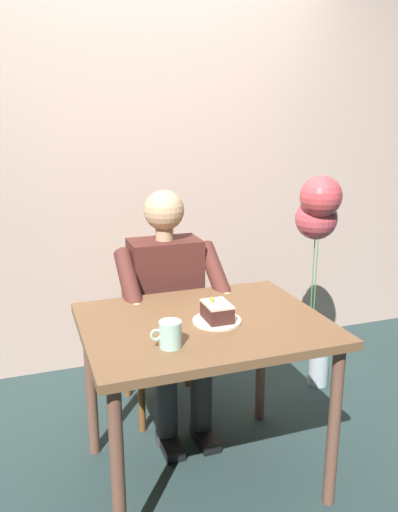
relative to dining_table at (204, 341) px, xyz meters
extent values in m
plane|color=#283D3C|center=(0.00, 0.00, -0.66)|extent=(14.00, 14.00, 0.00)
cube|color=beige|center=(0.00, -1.30, 0.84)|extent=(6.40, 0.12, 3.00)
cube|color=brown|center=(0.00, 0.00, 0.08)|extent=(1.00, 0.78, 0.04)
cylinder|color=brown|center=(-0.44, 0.33, -0.29)|extent=(0.05, 0.05, 0.73)
cylinder|color=brown|center=(0.44, 0.33, -0.29)|extent=(0.05, 0.05, 0.73)
cylinder|color=brown|center=(-0.44, -0.33, -0.29)|extent=(0.05, 0.05, 0.73)
cylinder|color=brown|center=(0.44, -0.33, -0.29)|extent=(0.05, 0.05, 0.73)
cube|color=brown|center=(0.00, -0.61, -0.24)|extent=(0.42, 0.42, 0.04)
cube|color=brown|center=(0.00, -0.80, 0.00)|extent=(0.38, 0.04, 0.45)
cylinder|color=brown|center=(-0.18, -0.43, -0.45)|extent=(0.04, 0.04, 0.41)
cylinder|color=brown|center=(0.18, -0.43, -0.45)|extent=(0.04, 0.04, 0.41)
cylinder|color=brown|center=(-0.18, -0.79, -0.45)|extent=(0.04, 0.04, 0.41)
cylinder|color=brown|center=(0.18, -0.79, -0.45)|extent=(0.04, 0.04, 0.41)
cube|color=#522520|center=(0.00, -0.59, 0.04)|extent=(0.36, 0.22, 0.53)
sphere|color=tan|center=(0.00, -0.59, 0.46)|extent=(0.20, 0.20, 0.20)
cylinder|color=tan|center=(0.00, -0.59, 0.33)|extent=(0.09, 0.09, 0.06)
cylinder|color=#522520|center=(-0.22, -0.45, 0.16)|extent=(0.08, 0.33, 0.26)
sphere|color=tan|center=(-0.22, -0.29, 0.05)|extent=(0.09, 0.09, 0.09)
cylinder|color=#522520|center=(0.22, -0.45, 0.16)|extent=(0.08, 0.33, 0.26)
sphere|color=tan|center=(0.22, -0.29, 0.05)|extent=(0.09, 0.09, 0.09)
cylinder|color=#363435|center=(-0.09, -0.47, -0.24)|extent=(0.13, 0.38, 0.14)
cylinder|color=#363435|center=(0.09, -0.47, -0.24)|extent=(0.13, 0.38, 0.14)
cylinder|color=#363435|center=(-0.09, -0.29, -0.46)|extent=(0.11, 0.11, 0.39)
cube|color=black|center=(-0.09, -0.23, -0.63)|extent=(0.09, 0.22, 0.05)
cylinder|color=#363435|center=(0.09, -0.29, -0.46)|extent=(0.11, 0.11, 0.39)
cube|color=black|center=(0.09, -0.23, -0.63)|extent=(0.09, 0.22, 0.05)
cylinder|color=silver|center=(-0.05, 0.03, 0.10)|extent=(0.20, 0.20, 0.01)
cube|color=#46221F|center=(-0.05, 0.03, 0.14)|extent=(0.10, 0.14, 0.06)
cube|color=beige|center=(-0.05, 0.03, 0.17)|extent=(0.10, 0.14, 0.01)
sphere|color=gold|center=(-0.03, 0.01, 0.19)|extent=(0.02, 0.02, 0.02)
cylinder|color=#ABDFC8|center=(0.20, 0.19, 0.14)|extent=(0.08, 0.08, 0.10)
torus|color=#ABDFC8|center=(0.25, 0.19, 0.15)|extent=(0.05, 0.01, 0.05)
cylinder|color=black|center=(0.20, 0.19, 0.19)|extent=(0.07, 0.07, 0.01)
cube|color=silver|center=(0.13, 0.00, 0.10)|extent=(0.03, 0.11, 0.01)
ellipsoid|color=silver|center=(0.13, 0.07, 0.10)|extent=(0.03, 0.04, 0.01)
cylinder|color=#B2C1C6|center=(-0.93, -0.54, -0.55)|extent=(0.12, 0.12, 0.22)
sphere|color=#D34C57|center=(-0.87, -0.57, 0.36)|extent=(0.23, 0.23, 0.23)
cylinder|color=#4C9956|center=(-0.87, -0.57, -0.10)|extent=(0.01, 0.01, 0.68)
sphere|color=#D1464C|center=(-0.85, -0.51, 0.49)|extent=(0.23, 0.23, 0.23)
cylinder|color=#4C9956|center=(-0.85, -0.51, -0.03)|extent=(0.01, 0.01, 0.81)
camera|label=1|loc=(0.68, 1.86, 0.91)|focal=36.17mm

